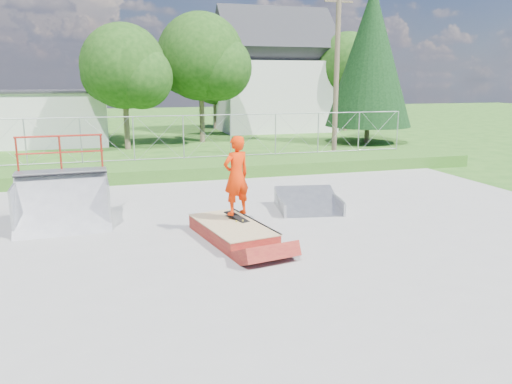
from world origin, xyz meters
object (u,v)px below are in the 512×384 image
flat_bank_ramp (309,202)px  grind_box (232,232)px  quarter_pipe (61,184)px  skater (236,179)px

flat_bank_ramp → grind_box: bearing=-135.1°
quarter_pipe → grind_box: bearing=-31.1°
grind_box → flat_bank_ramp: bearing=24.4°
flat_bank_ramp → skater: bearing=-138.6°
quarter_pipe → flat_bank_ramp: (6.64, -0.19, -0.87)m
quarter_pipe → flat_bank_ramp: size_ratio=1.24×
grind_box → flat_bank_ramp: flat_bank_ramp is taller
quarter_pipe → skater: 4.47m
quarter_pipe → flat_bank_ramp: 6.70m
flat_bank_ramp → skater: (-2.53, -1.56, 1.12)m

